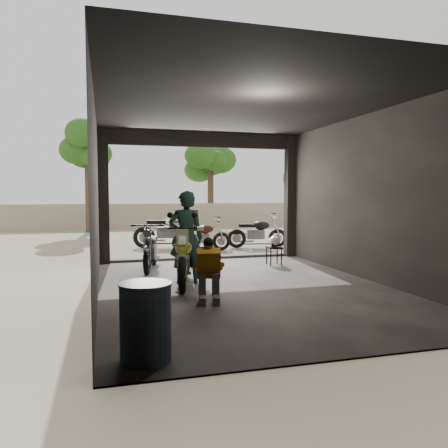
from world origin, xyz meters
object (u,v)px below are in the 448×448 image
outside_bike_b (202,234)px  stool (274,250)px  outside_bike_a (168,227)px  helmet (274,241)px  left_bike (150,247)px  sign_post (297,193)px  main_bike (184,255)px  oil_drum (146,323)px  outside_bike_c (257,230)px  mechanic (209,272)px  rider (186,238)px

outside_bike_b → stool: bearing=-160.9°
outside_bike_a → helmet: (1.90, -3.96, -0.06)m
left_bike → sign_post: sign_post is taller
main_bike → outside_bike_a: bearing=96.9°
outside_bike_b → oil_drum: bearing=162.4°
outside_bike_c → oil_drum: outside_bike_c is taller
main_bike → oil_drum: (-1.00, -3.48, -0.17)m
outside_bike_a → mechanic: size_ratio=1.96×
helmet → mechanic: bearing=-140.7°
outside_bike_b → stool: outside_bike_b is taller
outside_bike_a → helmet: 4.40m
left_bike → outside_bike_b: size_ratio=1.01×
oil_drum → helmet: bearing=56.2°
rider → sign_post: sign_post is taller
outside_bike_a → sign_post: 4.10m
sign_post → outside_bike_c: bearing=124.6°
mechanic → oil_drum: size_ratio=1.21×
outside_bike_a → rider: bearing=-178.1°
outside_bike_b → helmet: 3.10m
left_bike → rider: bearing=-61.2°
left_bike → outside_bike_b: (1.76, 2.75, -0.01)m
outside_bike_b → rider: bearing=162.6°
main_bike → sign_post: bearing=53.9°
main_bike → rider: size_ratio=0.98×
outside_bike_c → helmet: outside_bike_c is taller
outside_bike_a → outside_bike_c: bearing=-98.1°
sign_post → stool: bearing=-114.5°
oil_drum → sign_post: (4.79, 6.84, 1.31)m
outside_bike_a → stool: size_ratio=4.22×
main_bike → left_bike: main_bike is taller
mechanic → left_bike: bearing=111.5°
outside_bike_c → helmet: bearing=176.2°
outside_bike_a → oil_drum: outside_bike_a is taller
outside_bike_c → oil_drum: (-4.19, -8.40, -0.15)m
stool → outside_bike_b: bearing=110.5°
mechanic → helmet: (2.28, 2.98, 0.09)m
outside_bike_b → mechanic: 6.00m
oil_drum → outside_bike_a: bearing=80.4°
left_bike → oil_drum: left_bike is taller
outside_bike_c → helmet: 3.35m
stool → oil_drum: (-3.43, -5.13, 0.02)m
outside_bike_a → stool: bearing=-147.7°
helmet → outside_bike_a: bearing=102.4°
helmet → sign_post: sign_post is taller
outside_bike_b → sign_post: (2.44, -1.20, 1.19)m
sign_post → left_bike: bearing=-146.0°
main_bike → left_bike: 1.86m
helmet → stool: bearing=-125.6°
main_bike → outside_bike_a: 5.64m
oil_drum → sign_post: sign_post is taller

